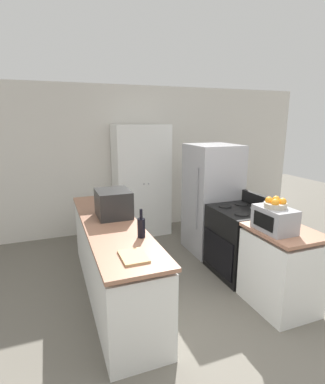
% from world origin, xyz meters
% --- Properties ---
extents(ground_plane, '(14.00, 14.00, 0.00)m').
position_xyz_m(ground_plane, '(0.00, 0.00, 0.00)').
color(ground_plane, '#666056').
extents(wall_back, '(7.00, 0.06, 2.60)m').
position_xyz_m(wall_back, '(0.00, 3.46, 1.30)').
color(wall_back, silver).
rests_on(wall_back, ground_plane).
extents(counter_left, '(0.60, 2.55, 0.89)m').
position_xyz_m(counter_left, '(-0.83, 1.37, 0.43)').
color(counter_left, silver).
rests_on(counter_left, ground_plane).
extents(counter_right, '(0.60, 0.75, 0.89)m').
position_xyz_m(counter_right, '(0.83, 0.47, 0.43)').
color(counter_right, silver).
rests_on(counter_right, ground_plane).
extents(pantry_cabinet, '(0.94, 0.57, 1.94)m').
position_xyz_m(pantry_cabinet, '(0.08, 3.14, 0.97)').
color(pantry_cabinet, white).
rests_on(pantry_cabinet, ground_plane).
extents(stove, '(0.66, 0.77, 1.05)m').
position_xyz_m(stove, '(0.85, 1.25, 0.45)').
color(stove, black).
rests_on(stove, ground_plane).
extents(refrigerator, '(0.72, 0.73, 1.66)m').
position_xyz_m(refrigerator, '(0.87, 2.05, 0.83)').
color(refrigerator, '#A3A3A8').
rests_on(refrigerator, ground_plane).
extents(microwave, '(0.39, 0.45, 0.32)m').
position_xyz_m(microwave, '(-0.74, 1.57, 1.05)').
color(microwave, black).
rests_on(microwave, counter_left).
extents(wine_bottle, '(0.08, 0.08, 0.29)m').
position_xyz_m(wine_bottle, '(-0.63, 0.82, 1.00)').
color(wine_bottle, black).
rests_on(wine_bottle, counter_left).
extents(toaster_oven, '(0.29, 0.41, 0.25)m').
position_xyz_m(toaster_oven, '(0.69, 0.49, 1.02)').
color(toaster_oven, '#939399').
rests_on(toaster_oven, counter_right).
extents(fruit_bowl, '(0.23, 0.23, 0.11)m').
position_xyz_m(fruit_bowl, '(0.69, 0.49, 1.19)').
color(fruit_bowl, '#B2A893').
rests_on(fruit_bowl, toaster_oven).
extents(cutting_board, '(0.21, 0.29, 0.02)m').
position_xyz_m(cutting_board, '(-0.83, 0.41, 0.90)').
color(cutting_board, tan).
rests_on(cutting_board, counter_left).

